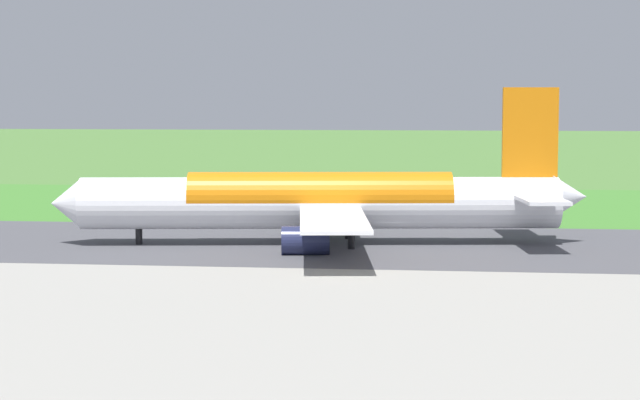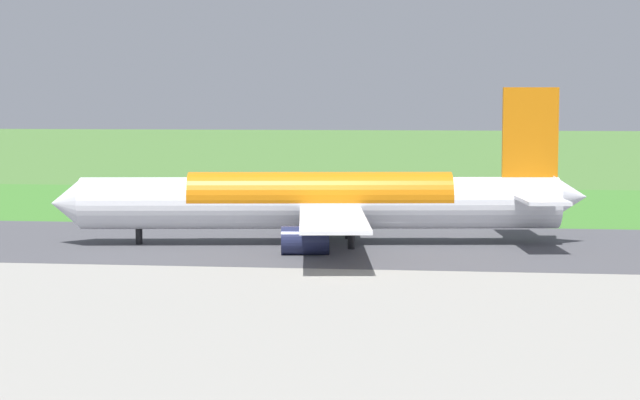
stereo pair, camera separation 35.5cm
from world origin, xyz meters
TOP-DOWN VIEW (x-y plane):
  - ground_plane at (0.00, 0.00)m, footprint 800.00×800.00m
  - runway_asphalt at (0.00, 0.00)m, footprint 600.00×32.73m
  - grass_verge_foreground at (0.00, -31.48)m, footprint 600.00×80.00m
  - airliner_main at (6.77, -0.05)m, footprint 54.08×44.41m
  - no_stopping_sign at (-12.22, -30.04)m, footprint 0.60×0.10m
  - traffic_cone_orange at (-8.44, -29.11)m, footprint 0.40×0.40m

SIDE VIEW (x-z plane):
  - ground_plane at x=0.00m, z-range 0.00..0.00m
  - grass_verge_foreground at x=0.00m, z-range 0.00..0.04m
  - runway_asphalt at x=0.00m, z-range 0.00..0.06m
  - traffic_cone_orange at x=-8.44m, z-range 0.00..0.55m
  - no_stopping_sign at x=-12.22m, z-range 0.26..3.22m
  - airliner_main at x=6.77m, z-range -3.59..12.29m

